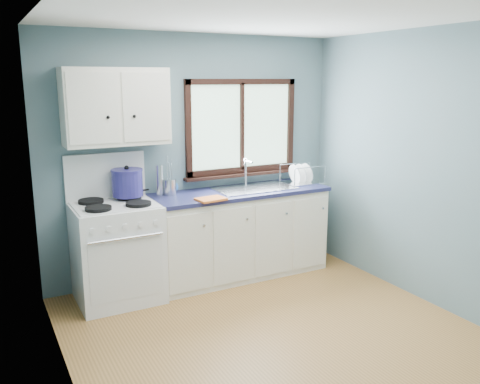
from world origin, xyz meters
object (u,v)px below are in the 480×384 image
sink (254,194)px  skillet (129,193)px  dish_rack (302,178)px  base_cabinets (239,237)px  thermos (160,180)px  gas_range (117,249)px  stockpot (127,182)px  utensil_crock (170,187)px

sink → skillet: bearing=173.8°
dish_rack → base_cabinets: bearing=-179.2°
sink → thermos: (-0.98, 0.16, 0.21)m
base_cabinets → gas_range: bearing=-179.2°
sink → thermos: bearing=170.7°
skillet → dish_rack: dish_rack is taller
gas_range → stockpot: size_ratio=4.33×
gas_range → sink: gas_range is taller
utensil_crock → base_cabinets: bearing=-10.8°
gas_range → dish_rack: bearing=0.6°
gas_range → stockpot: gas_range is taller
gas_range → stockpot: bearing=39.7°
utensil_crock → thermos: utensil_crock is taller
base_cabinets → skillet: bearing=172.8°
skillet → thermos: thermos is taller
base_cabinets → thermos: (-0.80, 0.16, 0.66)m
sink → base_cabinets: bearing=179.9°
gas_range → skillet: 0.55m
utensil_crock → dish_rack: utensil_crock is taller
gas_range → utensil_crock: gas_range is taller
sink → skillet: sink is taller
base_cabinets → sink: 0.48m
sink → skillet: size_ratio=2.30×
base_cabinets → skillet: skillet is taller
sink → stockpot: bearing=174.8°
gas_range → utensil_crock: size_ratio=3.42×
thermos → utensil_crock: bearing=-15.2°
gas_range → thermos: 0.79m
sink → gas_range: bearing=-179.3°
gas_range → dish_rack: gas_range is taller
skillet → dish_rack: size_ratio=0.87×
utensil_crock → thermos: size_ratio=1.30×
gas_range → base_cabinets: (1.31, 0.02, -0.08)m
skillet → thermos: 0.33m
skillet → sink: bearing=-22.3°
base_cabinets → sink: (0.18, -0.00, 0.45)m
stockpot → utensil_crock: utensil_crock is taller
dish_rack → gas_range: bearing=-178.9°
stockpot → thermos: stockpot is taller
sink → dish_rack: size_ratio=2.00×
skillet → base_cabinets: bearing=-23.3°
gas_range → base_cabinets: bearing=0.8°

